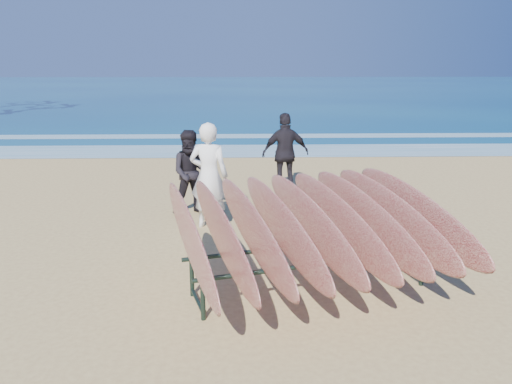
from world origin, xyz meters
TOP-DOWN VIEW (x-y plane):
  - ground at (0.00, 0.00)m, footprint 120.00×120.00m
  - ocean at (0.00, 55.00)m, footprint 160.00×160.00m
  - foam_near at (0.00, 10.00)m, footprint 160.00×160.00m
  - foam_far at (0.00, 13.50)m, footprint 160.00×160.00m
  - surfboard_rack at (0.65, -0.67)m, footprint 3.91×3.82m
  - person_white at (-0.80, 1.98)m, footprint 0.76×0.58m
  - person_dark_a at (-1.18, 2.80)m, footprint 0.88×0.72m
  - person_dark_b at (0.77, 4.41)m, footprint 1.12×0.59m

SIDE VIEW (x-z plane):
  - ground at x=0.00m, z-range 0.00..0.00m
  - ocean at x=0.00m, z-range 0.01..0.01m
  - foam_far at x=0.00m, z-range 0.01..0.01m
  - foam_near at x=0.00m, z-range 0.01..0.01m
  - person_dark_a at x=-1.18m, z-range 0.00..1.65m
  - surfboard_rack at x=0.65m, z-range 0.17..1.64m
  - person_dark_b at x=0.77m, z-range 0.00..1.81m
  - person_white at x=-0.80m, z-range 0.00..1.89m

